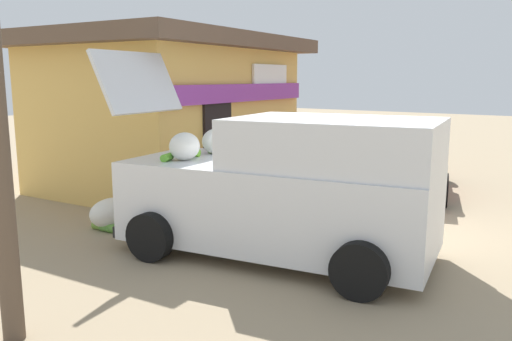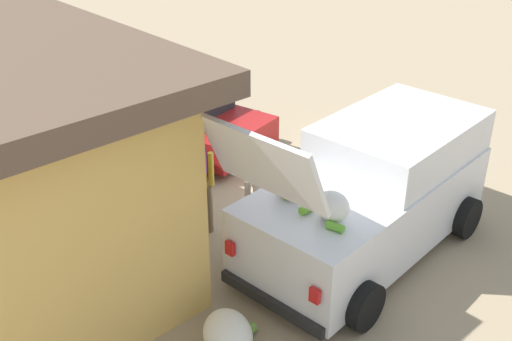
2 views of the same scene
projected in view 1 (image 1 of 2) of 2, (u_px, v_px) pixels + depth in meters
The scene contains 8 objects.
ground_plane at pixel (360, 235), 8.18m from camera, with size 60.00×60.00×0.00m, color #9E896B.
storefront_bar at pixel (170, 109), 11.96m from camera, with size 6.36×5.15×3.37m.
delivery_van at pixel (288, 188), 7.09m from camera, with size 2.74×4.88×2.85m.
parked_sedan at pixel (394, 164), 11.45m from camera, with size 4.29×3.05×1.24m.
vendor_standing at pixel (258, 158), 9.73m from camera, with size 0.48×0.48×1.70m.
customer_bending at pixel (227, 174), 8.49m from camera, with size 0.77×0.72×1.46m.
unloaded_banana_pile at pixel (113, 214), 8.53m from camera, with size 0.93×0.88×0.51m.
paint_bucket at pixel (318, 169), 13.08m from camera, with size 0.32×0.32×0.39m, color silver.
Camera 1 is at (-7.39, -3.18, 2.44)m, focal length 36.49 mm.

